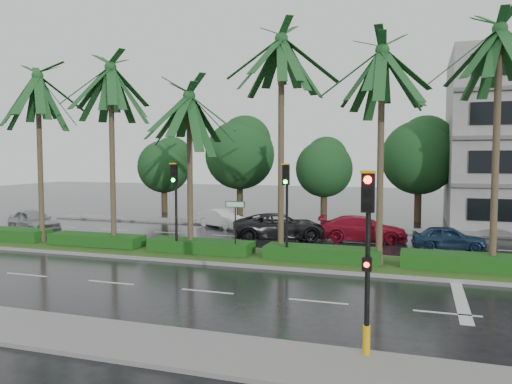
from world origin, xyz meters
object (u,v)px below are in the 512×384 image
(car_white, at_px, (221,218))
(car_red, at_px, (363,229))
(car_silver, at_px, (34,221))
(car_darkgrey, at_px, (281,226))
(signal_near, at_px, (367,256))
(street_sign, at_px, (235,215))
(signal_median_left, at_px, (175,195))
(car_blue, at_px, (449,238))

(car_white, xyz_separation_m, car_red, (9.77, -2.65, 0.10))
(car_silver, height_order, car_darkgrey, car_darkgrey)
(signal_near, distance_m, car_white, 22.92)
(car_white, xyz_separation_m, car_darkgrey, (5.19, -3.59, 0.15))
(street_sign, distance_m, car_red, 8.85)
(signal_near, distance_m, street_sign, 12.11)
(signal_near, xyz_separation_m, car_red, (-1.92, 16.97, -1.79))
(car_darkgrey, bearing_deg, signal_median_left, 128.15)
(signal_near, distance_m, car_blue, 16.00)
(car_silver, distance_m, car_red, 20.36)
(signal_near, height_order, car_silver, signal_near)
(signal_near, bearing_deg, street_sign, 125.34)
(street_sign, distance_m, car_darkgrey, 6.33)
(signal_near, bearing_deg, car_white, 120.78)
(car_white, bearing_deg, signal_median_left, -145.54)
(signal_median_left, distance_m, car_blue, 14.14)
(street_sign, height_order, car_blue, street_sign)
(signal_median_left, distance_m, car_white, 10.36)
(car_darkgrey, bearing_deg, street_sign, 152.38)
(street_sign, distance_m, car_blue, 11.30)
(signal_near, distance_m, signal_median_left, 13.93)
(signal_near, height_order, car_darkgrey, signal_near)
(car_white, bearing_deg, car_darkgrey, -99.85)
(signal_near, xyz_separation_m, signal_median_left, (-10.00, 9.69, 0.49))
(street_sign, xyz_separation_m, car_white, (-4.69, 9.76, -1.51))
(car_silver, relative_size, car_white, 1.17)
(signal_near, xyz_separation_m, car_darkgrey, (-6.50, 16.04, -1.73))
(street_sign, bearing_deg, car_darkgrey, 85.36)
(street_sign, xyz_separation_m, car_blue, (9.58, 5.80, -1.50))
(car_red, bearing_deg, street_sign, 139.77)
(car_red, bearing_deg, car_white, 70.17)
(signal_median_left, distance_m, car_silver, 12.83)
(signal_median_left, xyz_separation_m, car_blue, (12.58, 5.98, -2.38))
(street_sign, distance_m, car_white, 10.93)
(signal_near, distance_m, car_darkgrey, 17.39)
(signal_median_left, height_order, street_sign, signal_median_left)
(car_white, distance_m, car_darkgrey, 6.31)
(car_white, xyz_separation_m, car_blue, (14.27, -3.95, 0.00))
(car_silver, bearing_deg, street_sign, -81.40)
(street_sign, xyz_separation_m, car_red, (5.08, 7.10, -1.41))
(street_sign, height_order, car_white, street_sign)
(car_white, height_order, car_blue, car_blue)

